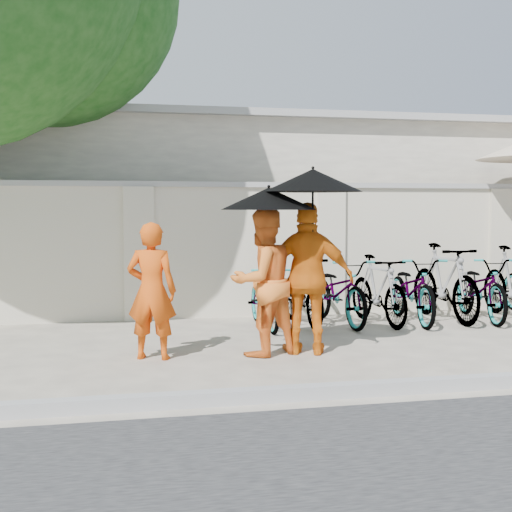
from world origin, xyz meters
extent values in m
plane|color=#BFB39F|center=(0.00, 0.00, 0.00)|extent=(80.00, 80.00, 0.00)
cube|color=#9C9C9C|center=(0.00, -1.70, 0.06)|extent=(40.00, 0.16, 0.12)
cube|color=beige|center=(1.00, 3.20, 1.00)|extent=(20.00, 0.30, 2.00)
cube|color=silver|center=(2.00, 7.00, 1.60)|extent=(14.00, 6.00, 3.20)
imported|color=#D84B0C|center=(-1.03, 0.29, 0.77)|extent=(0.65, 0.53, 1.54)
imported|color=orange|center=(0.23, 0.22, 0.85)|extent=(1.01, 0.91, 1.70)
cylinder|color=black|center=(0.28, 0.14, 1.38)|extent=(0.02, 0.02, 0.83)
cone|color=black|center=(0.28, 0.14, 1.79)|extent=(1.09, 1.09, 0.25)
imported|color=orange|center=(0.76, 0.16, 0.88)|extent=(1.11, 0.77, 1.76)
cylinder|color=black|center=(0.78, 0.08, 1.50)|extent=(0.02, 0.02, 1.01)
cone|color=black|center=(0.78, 0.08, 2.00)|extent=(1.12, 1.12, 0.26)
imported|color=#9395AC|center=(0.69, 2.00, 0.44)|extent=(0.61, 1.67, 0.87)
imported|color=#9395AC|center=(1.24, 2.04, 0.52)|extent=(0.56, 1.75, 1.04)
imported|color=#9395AC|center=(1.79, 2.05, 0.48)|extent=(0.80, 1.88, 0.96)
imported|color=#9395AC|center=(2.35, 1.91, 0.50)|extent=(0.63, 1.70, 1.00)
imported|color=#9395AC|center=(2.90, 1.95, 0.49)|extent=(0.82, 1.91, 0.97)
imported|color=#9395AC|center=(3.45, 2.03, 0.57)|extent=(0.63, 1.94, 1.15)
imported|color=#9395AC|center=(4.00, 1.93, 0.48)|extent=(0.89, 1.91, 0.96)
camera|label=1|loc=(-1.63, -7.66, 1.71)|focal=50.00mm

